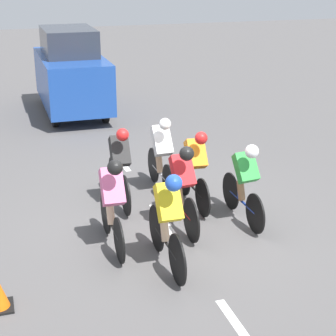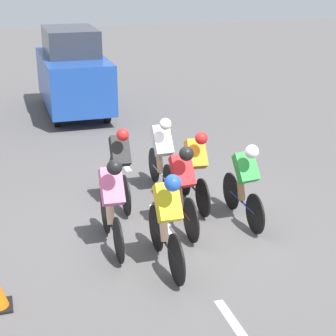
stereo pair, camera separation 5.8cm
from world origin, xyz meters
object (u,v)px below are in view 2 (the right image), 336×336
at_px(cyclist_green, 245,180).
at_px(support_car, 73,72).
at_px(cyclist_red, 182,185).
at_px(cyclist_orange, 195,166).
at_px(cyclist_white, 162,153).
at_px(cyclist_yellow, 167,218).
at_px(cyclist_black, 120,164).
at_px(cyclist_pink, 112,200).

distance_m(cyclist_green, support_car, 8.29).
xyz_separation_m(cyclist_red, cyclist_orange, (-0.51, -0.80, -0.02)).
distance_m(cyclist_orange, cyclist_white, 0.88).
height_order(cyclist_yellow, cyclist_black, cyclist_yellow).
bearing_deg(cyclist_green, cyclist_black, -35.64).
bearing_deg(cyclist_green, cyclist_pink, 6.48).
height_order(cyclist_black, cyclist_white, cyclist_white).
xyz_separation_m(cyclist_black, cyclist_green, (-1.82, 1.30, -0.02)).
height_order(cyclist_red, cyclist_black, cyclist_red).
relative_size(cyclist_orange, cyclist_white, 0.99).
height_order(cyclist_black, cyclist_orange, cyclist_black).
distance_m(cyclist_yellow, cyclist_black, 2.38).
relative_size(cyclist_red, support_car, 0.44).
bearing_deg(cyclist_white, support_car, -83.65).
height_order(cyclist_red, cyclist_orange, cyclist_red).
relative_size(cyclist_pink, cyclist_white, 0.99).
xyz_separation_m(cyclist_yellow, cyclist_white, (-0.73, -2.72, -0.01)).
height_order(cyclist_pink, cyclist_red, cyclist_pink).
relative_size(cyclist_black, cyclist_orange, 1.02).
relative_size(cyclist_white, support_car, 0.42).
bearing_deg(support_car, cyclist_black, 88.68).
bearing_deg(cyclist_red, cyclist_black, -59.54).
distance_m(cyclist_pink, cyclist_black, 1.63).
bearing_deg(cyclist_white, cyclist_green, 119.70).
height_order(cyclist_yellow, cyclist_green, cyclist_yellow).
bearing_deg(cyclist_yellow, cyclist_orange, -119.83).
xyz_separation_m(cyclist_pink, support_car, (-0.63, -8.37, 0.38)).
distance_m(cyclist_yellow, cyclist_orange, 2.21).
bearing_deg(cyclist_red, cyclist_white, -94.95).
bearing_deg(cyclist_orange, support_car, -81.45).
distance_m(cyclist_white, support_car, 6.51).
bearing_deg(support_car, cyclist_red, 94.12).
height_order(cyclist_yellow, cyclist_red, cyclist_yellow).
relative_size(cyclist_pink, cyclist_red, 0.96).
bearing_deg(cyclist_yellow, cyclist_pink, -52.60).
relative_size(cyclist_red, cyclist_white, 1.03).
bearing_deg(cyclist_pink, cyclist_black, -106.66).
distance_m(cyclist_orange, support_car, 7.36).
relative_size(cyclist_yellow, cyclist_white, 1.02).
xyz_separation_m(cyclist_black, cyclist_white, (-0.88, -0.35, 0.01)).
height_order(cyclist_pink, cyclist_green, cyclist_pink).
height_order(cyclist_red, cyclist_white, cyclist_white).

